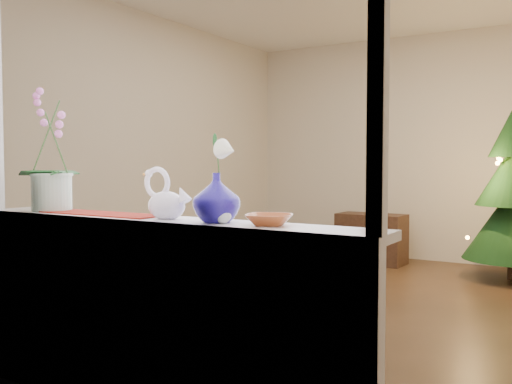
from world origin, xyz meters
TOP-DOWN VIEW (x-y plane):
  - ground at (0.00, 0.00)m, footprint 5.00×5.00m
  - wall_back at (0.00, 2.50)m, footprint 4.50×0.10m
  - wall_front at (0.00, -2.50)m, footprint 4.50×0.10m
  - wall_left at (-2.25, 0.00)m, footprint 0.10×5.00m
  - window_apron at (0.00, -2.46)m, footprint 2.20×0.08m
  - windowsill at (0.00, -2.37)m, footprint 2.20×0.26m
  - window_frame at (0.00, -2.47)m, footprint 2.22×0.06m
  - runner at (-0.38, -2.37)m, footprint 0.70×0.20m
  - orchid_pot at (-0.76, -2.36)m, footprint 0.25×0.25m
  - swan at (0.05, -2.38)m, footprint 0.29×0.21m
  - blue_vase at (0.33, -2.39)m, footprint 0.27×0.27m
  - lily at (0.33, -2.39)m, footprint 0.14×0.08m
  - paperweight at (0.38, -2.41)m, footprint 0.08×0.08m
  - amber_dish at (0.59, -2.37)m, footprint 0.21×0.21m
  - side_table at (-0.53, 1.96)m, footprint 0.79×0.42m

SIDE VIEW (x-z plane):
  - ground at x=0.00m, z-range 0.00..0.00m
  - side_table at x=-0.53m, z-range 0.00..0.58m
  - window_apron at x=0.00m, z-range 0.00..0.88m
  - windowsill at x=0.00m, z-range 0.88..0.92m
  - runner at x=-0.38m, z-range 0.92..0.93m
  - amber_dish at x=0.59m, z-range 0.92..0.96m
  - paperweight at x=0.38m, z-range 0.92..1.00m
  - swan at x=0.05m, z-range 0.92..1.14m
  - blue_vase at x=0.33m, z-range 0.92..1.17m
  - orchid_pot at x=-0.76m, z-range 0.92..1.58m
  - lily at x=0.33m, z-range 1.17..1.35m
  - wall_back at x=0.00m, z-range 0.00..2.70m
  - wall_front at x=0.00m, z-range 0.00..2.70m
  - wall_left at x=-2.25m, z-range 0.00..2.70m
  - window_frame at x=0.00m, z-range 0.90..2.50m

